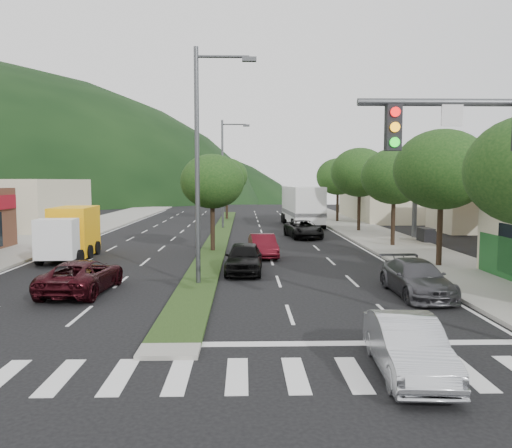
{
  "coord_description": "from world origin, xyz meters",
  "views": [
    {
      "loc": [
        1.96,
        -13.17,
        4.49
      ],
      "look_at": [
        2.64,
        14.41,
        2.08
      ],
      "focal_mm": 35.0,
      "sensor_mm": 36.0,
      "label": 1
    }
  ],
  "objects_px": {
    "sedan_silver": "(408,346)",
    "car_queue_a": "(244,258)",
    "motorhome": "(302,205)",
    "tree_r_c": "(394,177)",
    "car_queue_d": "(303,229)",
    "tree_med_near": "(212,182)",
    "streetlight_mid": "(225,169)",
    "tree_med_far": "(227,176)",
    "streetlight_near": "(202,154)",
    "car_queue_b": "(417,278)",
    "car_queue_c": "(263,246)",
    "tree_r_e": "(338,177)",
    "tree_r_d": "(360,172)",
    "suv_maroon": "(82,276)",
    "box_truck": "(71,235)",
    "tree_r_b": "(442,170)"
  },
  "relations": [
    {
      "from": "sedan_silver",
      "to": "car_queue_a",
      "type": "height_order",
      "value": "car_queue_a"
    },
    {
      "from": "streetlight_near",
      "to": "motorhome",
      "type": "bearing_deg",
      "value": 75.01
    },
    {
      "from": "tree_med_far",
      "to": "streetlight_near",
      "type": "bearing_deg",
      "value": -89.67
    },
    {
      "from": "streetlight_mid",
      "to": "streetlight_near",
      "type": "bearing_deg",
      "value": -90.0
    },
    {
      "from": "streetlight_near",
      "to": "sedan_silver",
      "type": "bearing_deg",
      "value": -60.94
    },
    {
      "from": "tree_r_b",
      "to": "tree_r_e",
      "type": "relative_size",
      "value": 1.03
    },
    {
      "from": "tree_r_b",
      "to": "sedan_silver",
      "type": "relative_size",
      "value": 1.73
    },
    {
      "from": "tree_r_c",
      "to": "streetlight_near",
      "type": "relative_size",
      "value": 0.65
    },
    {
      "from": "tree_r_c",
      "to": "car_queue_c",
      "type": "xyz_separation_m",
      "value": [
        -8.92,
        -4.09,
        -4.08
      ]
    },
    {
      "from": "tree_r_c",
      "to": "car_queue_d",
      "type": "bearing_deg",
      "value": 134.0
    },
    {
      "from": "tree_r_c",
      "to": "motorhome",
      "type": "distance_m",
      "value": 16.96
    },
    {
      "from": "tree_r_b",
      "to": "streetlight_near",
      "type": "distance_m",
      "value": 12.47
    },
    {
      "from": "tree_med_near",
      "to": "car_queue_a",
      "type": "xyz_separation_m",
      "value": [
        1.96,
        -7.09,
        -3.69
      ]
    },
    {
      "from": "sedan_silver",
      "to": "car_queue_c",
      "type": "distance_m",
      "value": 18.1
    },
    {
      "from": "tree_med_near",
      "to": "streetlight_mid",
      "type": "relative_size",
      "value": 0.6
    },
    {
      "from": "tree_med_far",
      "to": "sedan_silver",
      "type": "relative_size",
      "value": 1.73
    },
    {
      "from": "suv_maroon",
      "to": "car_queue_d",
      "type": "relative_size",
      "value": 0.97
    },
    {
      "from": "streetlight_near",
      "to": "car_queue_a",
      "type": "distance_m",
      "value": 5.92
    },
    {
      "from": "streetlight_near",
      "to": "suv_maroon",
      "type": "xyz_separation_m",
      "value": [
        -4.74,
        -1.27,
        -4.91
      ]
    },
    {
      "from": "car_queue_b",
      "to": "tree_r_c",
      "type": "bearing_deg",
      "value": 75.76
    },
    {
      "from": "tree_r_d",
      "to": "car_queue_b",
      "type": "height_order",
      "value": "tree_r_d"
    },
    {
      "from": "streetlight_mid",
      "to": "box_truck",
      "type": "height_order",
      "value": "streetlight_mid"
    },
    {
      "from": "car_queue_a",
      "to": "car_queue_c",
      "type": "bearing_deg",
      "value": 80.19
    },
    {
      "from": "sedan_silver",
      "to": "motorhome",
      "type": "xyz_separation_m",
      "value": [
        2.0,
        38.2,
        1.41
      ]
    },
    {
      "from": "tree_r_c",
      "to": "streetlight_mid",
      "type": "bearing_deg",
      "value": 132.22
    },
    {
      "from": "sedan_silver",
      "to": "car_queue_a",
      "type": "xyz_separation_m",
      "value": [
        -3.79,
        12.9,
        0.08
      ]
    },
    {
      "from": "tree_med_near",
      "to": "car_queue_c",
      "type": "relative_size",
      "value": 1.49
    },
    {
      "from": "tree_med_near",
      "to": "car_queue_d",
      "type": "height_order",
      "value": "tree_med_near"
    },
    {
      "from": "tree_med_far",
      "to": "streetlight_mid",
      "type": "xyz_separation_m",
      "value": [
        0.21,
        -11.0,
        0.58
      ]
    },
    {
      "from": "streetlight_mid",
      "to": "car_queue_d",
      "type": "xyz_separation_m",
      "value": [
        6.42,
        -7.43,
        -4.9
      ]
    },
    {
      "from": "sedan_silver",
      "to": "tree_r_d",
      "type": "bearing_deg",
      "value": 82.64
    },
    {
      "from": "streetlight_mid",
      "to": "sedan_silver",
      "type": "bearing_deg",
      "value": -80.98
    },
    {
      "from": "streetlight_mid",
      "to": "box_truck",
      "type": "bearing_deg",
      "value": -115.13
    },
    {
      "from": "car_queue_b",
      "to": "box_truck",
      "type": "distance_m",
      "value": 19.3
    },
    {
      "from": "tree_r_e",
      "to": "tree_r_c",
      "type": "bearing_deg",
      "value": -90.0
    },
    {
      "from": "tree_med_near",
      "to": "car_queue_b",
      "type": "xyz_separation_m",
      "value": [
        8.72,
        -12.09,
        -3.74
      ]
    },
    {
      "from": "tree_r_c",
      "to": "tree_r_e",
      "type": "bearing_deg",
      "value": 90.0
    },
    {
      "from": "car_queue_b",
      "to": "motorhome",
      "type": "xyz_separation_m",
      "value": [
        -0.96,
        30.3,
        1.39
      ]
    },
    {
      "from": "streetlight_mid",
      "to": "car_queue_a",
      "type": "bearing_deg",
      "value": -85.45
    },
    {
      "from": "car_queue_c",
      "to": "tree_med_near",
      "type": "bearing_deg",
      "value": 140.88
    },
    {
      "from": "tree_r_c",
      "to": "sedan_silver",
      "type": "relative_size",
      "value": 1.61
    },
    {
      "from": "streetlight_mid",
      "to": "car_queue_b",
      "type": "height_order",
      "value": "streetlight_mid"
    },
    {
      "from": "sedan_silver",
      "to": "tree_r_e",
      "type": "bearing_deg",
      "value": 85.22
    },
    {
      "from": "tree_r_b",
      "to": "tree_r_d",
      "type": "xyz_separation_m",
      "value": [
        0.0,
        18.0,
        0.14
      ]
    },
    {
      "from": "suv_maroon",
      "to": "motorhome",
      "type": "height_order",
      "value": "motorhome"
    },
    {
      "from": "car_queue_d",
      "to": "car_queue_a",
      "type": "bearing_deg",
      "value": -115.52
    },
    {
      "from": "tree_r_e",
      "to": "car_queue_c",
      "type": "xyz_separation_m",
      "value": [
        -8.92,
        -24.09,
        -4.23
      ]
    },
    {
      "from": "tree_med_far",
      "to": "box_truck",
      "type": "distance_m",
      "value": 29.75
    },
    {
      "from": "tree_med_near",
      "to": "car_queue_c",
      "type": "xyz_separation_m",
      "value": [
        3.08,
        -2.09,
        -3.76
      ]
    },
    {
      "from": "tree_r_e",
      "to": "tree_med_near",
      "type": "height_order",
      "value": "tree_r_e"
    }
  ]
}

